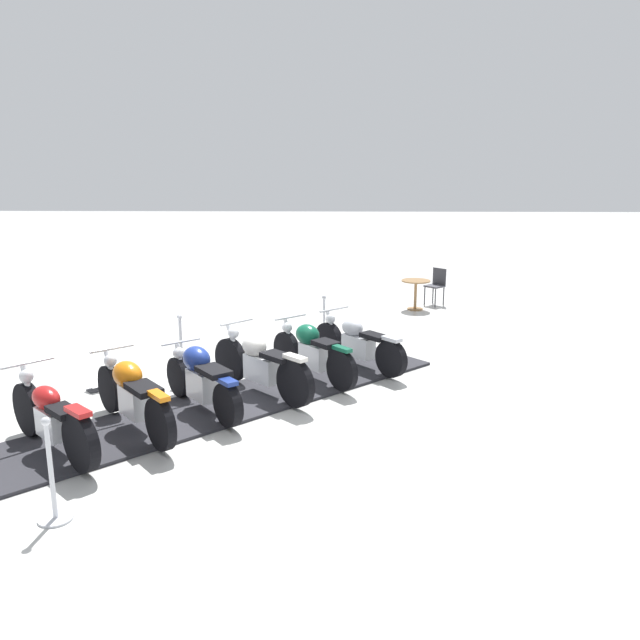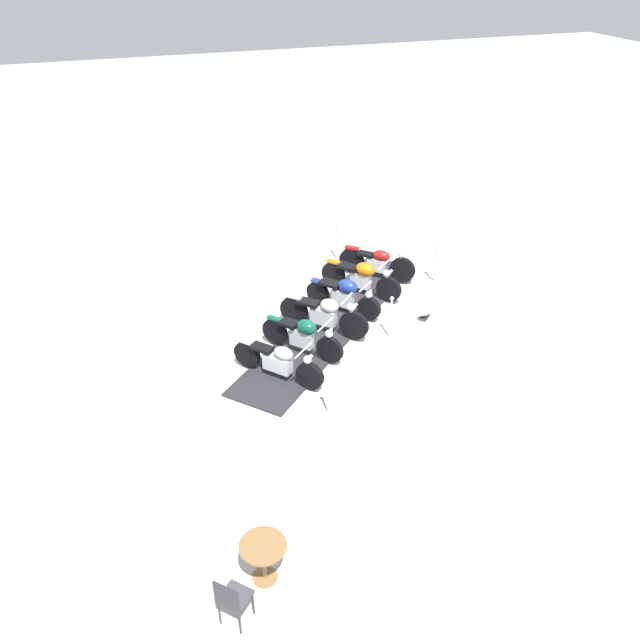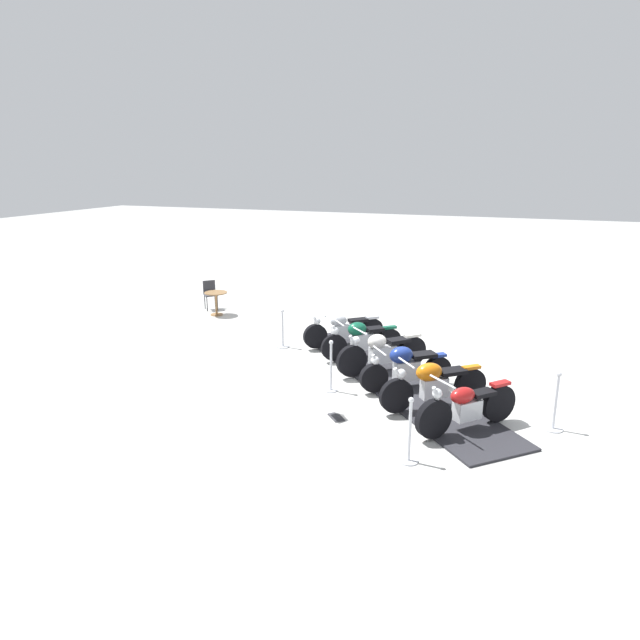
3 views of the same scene
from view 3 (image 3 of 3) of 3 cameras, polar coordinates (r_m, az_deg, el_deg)
ground_plane at (r=12.73m, az=7.38°, el=-6.06°), size 80.00×80.00×0.00m
display_platform at (r=12.72m, az=7.39°, el=-5.96°), size 6.46×6.14×0.05m
motorcycle_chrome at (r=14.78m, az=2.34°, el=-0.93°), size 1.57×1.76×0.93m
motorcycle_forest at (r=13.85m, az=4.10°, el=-1.84°), size 1.45×1.68×0.95m
motorcycle_cream at (r=12.97m, az=6.22°, el=-3.16°), size 1.72×1.71×1.05m
motorcycle_navy at (r=12.11m, az=8.56°, el=-4.63°), size 1.43×1.72×0.92m
motorcycle_copper at (r=11.27m, az=11.29°, el=-6.21°), size 1.59×1.85×1.00m
motorcycle_maroon at (r=10.51m, az=14.50°, el=-8.39°), size 1.70×1.59×1.03m
stanchion_right_mid at (r=11.94m, az=1.11°, el=-5.31°), size 0.29×0.29×1.12m
stanchion_left_rear at (r=11.15m, az=22.53°, el=-8.57°), size 0.36×0.36×1.11m
stanchion_right_rear at (r=9.39m, az=8.97°, el=-11.90°), size 0.32×0.32×1.12m
stanchion_right_front at (r=14.78m, az=-3.77°, el=-1.58°), size 0.34×0.34×1.01m
info_placard at (r=10.86m, az=1.64°, el=-9.42°), size 0.44×0.44×0.22m
cafe_table at (r=18.08m, az=-10.42°, el=2.19°), size 0.71×0.71×0.73m
cafe_chair_near_table at (r=18.86m, az=-10.99°, el=2.72°), size 0.57×0.57×0.93m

